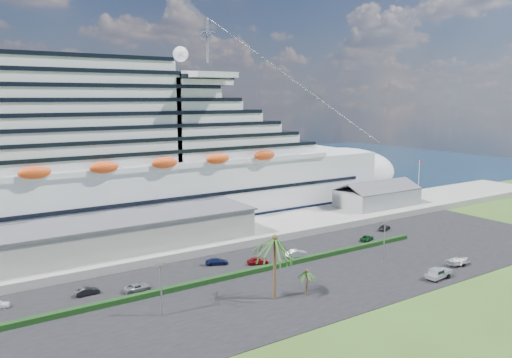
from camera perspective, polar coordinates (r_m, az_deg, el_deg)
ground at (r=87.23m, az=9.20°, el=-12.86°), size 420.00×420.00×0.00m
asphalt_lot at (r=95.02m, az=4.65°, el=-10.84°), size 140.00×38.00×0.12m
wharf at (r=117.84m, az=-4.08°, el=-6.40°), size 240.00×20.00×1.80m
water at (r=199.75m, az=-16.78°, el=-0.53°), size 420.00×160.00×0.02m
cruise_ship at (r=128.69m, az=-17.88°, el=1.69°), size 191.00×38.00×54.00m
terminal_building at (r=107.30m, az=-15.90°, el=-6.04°), size 61.00×15.00×6.30m
port_shed at (r=148.69m, az=13.68°, el=-1.96°), size 24.00×12.31×7.37m
flagpole at (r=161.54m, az=18.12°, el=0.12°), size 1.08×0.16×12.00m
hedge at (r=94.37m, az=-1.15°, el=-10.63°), size 88.00×1.10×0.90m
lamp_post_left at (r=77.45m, az=-10.79°, el=-11.58°), size 1.60×0.35×8.27m
lamp_post_right at (r=104.41m, az=14.47°, el=-6.21°), size 1.60×0.35×8.27m
palm_tall at (r=81.11m, az=2.17°, el=-7.57°), size 8.82×8.82×11.13m
palm_short at (r=84.91m, az=5.83°, el=-10.77°), size 3.53×3.53×4.56m
parked_car_1 at (r=89.82m, az=-18.75°, el=-12.06°), size 4.00×1.50×1.30m
parked_car_2 at (r=89.24m, az=-13.38°, el=-11.95°), size 4.76×2.36×1.30m
parked_car_3 at (r=99.96m, az=-4.50°, el=-9.37°), size 4.94×3.33×1.33m
parked_car_4 at (r=99.90m, az=0.20°, el=-9.31°), size 4.61×3.04×1.46m
parked_car_5 at (r=104.49m, az=4.67°, el=-8.47°), size 4.87×2.33×1.54m
parked_car_6 at (r=118.59m, az=12.54°, el=-6.58°), size 4.89×3.68×1.23m
parked_car_7 at (r=128.76m, az=14.45°, el=-5.37°), size 4.93×3.60×1.33m
pickup_truck at (r=97.96m, az=20.11°, el=-10.07°), size 5.73×2.57×1.96m
boat_trailer at (r=106.59m, az=22.18°, el=-8.60°), size 5.91×3.97×1.68m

